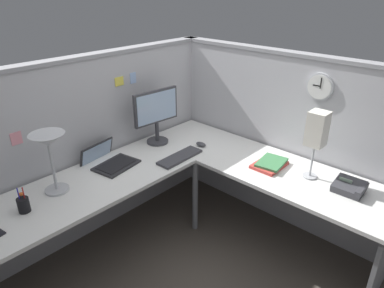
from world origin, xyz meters
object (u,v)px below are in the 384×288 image
desk_lamp_dome (49,145)px  pen_cup (24,205)px  keyboard (180,157)px  desk_lamp_paper (317,131)px  monitor (156,113)px  book_stack (270,164)px  wall_clock (320,87)px  laptop (108,160)px  computer_mouse (201,144)px  office_phone (350,188)px

desk_lamp_dome → pen_cup: (-0.27, -0.08, -0.31)m
keyboard → desk_lamp_paper: (0.46, -0.95, 0.37)m
monitor → desk_lamp_paper: 1.38m
book_stack → pen_cup: bearing=152.2°
pen_cup → book_stack: bearing=-27.8°
monitor → wall_clock: 1.39m
pen_cup → desk_lamp_paper: bearing=-34.7°
laptop → desk_lamp_paper: bearing=-55.1°
desk_lamp_paper → wall_clock: bearing=27.1°
monitor → wall_clock: bearing=-61.1°
keyboard → wall_clock: wall_clock is taller
desk_lamp_paper → laptop: bearing=124.9°
laptop → desk_lamp_dome: bearing=-170.8°
laptop → computer_mouse: bearing=-24.4°
laptop → keyboard: size_ratio=1.00×
computer_mouse → desk_lamp_paper: size_ratio=0.20×
computer_mouse → pen_cup: pen_cup is taller
laptop → wall_clock: wall_clock is taller
monitor → desk_lamp_dome: 1.05m
laptop → pen_cup: bearing=-168.2°
desk_lamp_paper → keyboard: bearing=115.8°
desk_lamp_dome → pen_cup: desk_lamp_dome is taller
keyboard → desk_lamp_dome: size_ratio=0.97×
monitor → desk_lamp_paper: size_ratio=0.94×
book_stack → wall_clock: 0.71m
keyboard → book_stack: bearing=-59.7°
pen_cup → desk_lamp_paper: 2.08m
computer_mouse → desk_lamp_dome: bearing=168.0°
desk_lamp_paper → wall_clock: wall_clock is taller
pen_cup → desk_lamp_paper: desk_lamp_paper is taller
keyboard → wall_clock: size_ratio=1.95×
monitor → pen_cup: monitor is taller
desk_lamp_dome → desk_lamp_paper: bearing=-41.3°
computer_mouse → pen_cup: (-1.53, 0.19, 0.04)m
pen_cup → office_phone: size_ratio=0.86×
desk_lamp_dome → pen_cup: size_ratio=2.47×
laptop → computer_mouse: laptop is taller
pen_cup → wall_clock: bearing=-27.5°
keyboard → desk_lamp_paper: desk_lamp_paper is taller
keyboard → pen_cup: pen_cup is taller
monitor → laptop: bearing=-179.9°
keyboard → computer_mouse: bearing=3.6°
wall_clock → monitor: bearing=118.9°
desk_lamp_dome → book_stack: size_ratio=1.49×
keyboard → computer_mouse: computer_mouse is taller
desk_lamp_dome → desk_lamp_paper: 1.89m
keyboard → pen_cup: 1.25m
laptop → desk_lamp_dome: 0.60m
wall_clock → desk_lamp_paper: bearing=-152.9°
monitor → laptop: monitor is taller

